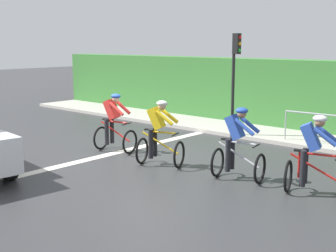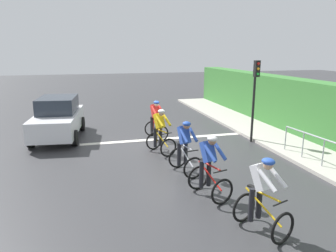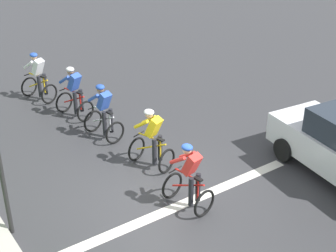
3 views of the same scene
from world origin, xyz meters
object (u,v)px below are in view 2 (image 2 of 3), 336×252
at_px(cyclist_lead, 262,197).
at_px(pedestrian_railing_kerbside, 313,143).
at_px(cyclist_mid, 185,148).
at_px(cyclist_trailing, 156,120).
at_px(cyclist_fourth, 160,132).
at_px(cyclist_second, 209,167).
at_px(car_white, 58,118).
at_px(traffic_light_near_crossing, 255,89).

bearing_deg(cyclist_lead, pedestrian_railing_kerbside, -139.76).
bearing_deg(cyclist_mid, cyclist_trailing, -89.73).
xyz_separation_m(cyclist_mid, cyclist_fourth, (0.29, -2.12, 0.00)).
distance_m(cyclist_mid, cyclist_fourth, 2.14).
distance_m(cyclist_lead, cyclist_trailing, 7.69).
height_order(cyclist_second, car_white, car_white).
relative_size(cyclist_lead, cyclist_fourth, 1.00).
bearing_deg(cyclist_fourth, cyclist_trailing, -97.72).
bearing_deg(cyclist_mid, cyclist_fourth, -82.29).
bearing_deg(car_white, cyclist_lead, 117.54).
relative_size(cyclist_second, car_white, 0.39).
distance_m(cyclist_mid, traffic_light_near_crossing, 4.75).
bearing_deg(traffic_light_near_crossing, pedestrian_railing_kerbside, 101.13).
bearing_deg(pedestrian_railing_kerbside, traffic_light_near_crossing, -78.87).
distance_m(cyclist_lead, cyclist_second, 1.90).
distance_m(cyclist_second, cyclist_mid, 1.73).
height_order(car_white, traffic_light_near_crossing, traffic_light_near_crossing).
xyz_separation_m(cyclist_lead, cyclist_mid, (0.54, -3.58, 0.00)).
xyz_separation_m(cyclist_fourth, traffic_light_near_crossing, (-4.02, -0.44, 1.43)).
bearing_deg(traffic_light_near_crossing, cyclist_trailing, -22.26).
bearing_deg(cyclist_lead, traffic_light_near_crossing, -117.50).
relative_size(cyclist_trailing, pedestrian_railing_kerbside, 0.60).
bearing_deg(pedestrian_railing_kerbside, car_white, -34.05).
relative_size(cyclist_lead, pedestrian_railing_kerbside, 0.60).
bearing_deg(traffic_light_near_crossing, cyclist_fourth, 6.21).
bearing_deg(pedestrian_railing_kerbside, cyclist_mid, -5.10).
bearing_deg(cyclist_lead, cyclist_mid, -81.35).
distance_m(cyclist_mid, pedestrian_railing_kerbside, 4.33).
height_order(cyclist_lead, car_white, car_white).
relative_size(cyclist_second, traffic_light_near_crossing, 0.50).
bearing_deg(car_white, cyclist_trailing, 163.61).
height_order(car_white, pedestrian_railing_kerbside, car_white).
bearing_deg(cyclist_lead, cyclist_fourth, -81.70).
bearing_deg(cyclist_fourth, cyclist_second, 95.89).
xyz_separation_m(cyclist_fourth, cyclist_trailing, (-0.27, -1.97, 0.00)).
relative_size(cyclist_mid, cyclist_trailing, 1.00).
relative_size(cyclist_lead, car_white, 0.39).
height_order(cyclist_second, pedestrian_railing_kerbside, cyclist_second).
bearing_deg(traffic_light_near_crossing, car_white, -19.26).
bearing_deg(cyclist_second, car_white, -59.16).
height_order(cyclist_lead, traffic_light_near_crossing, traffic_light_near_crossing).
bearing_deg(cyclist_fourth, pedestrian_railing_kerbside, 151.46).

